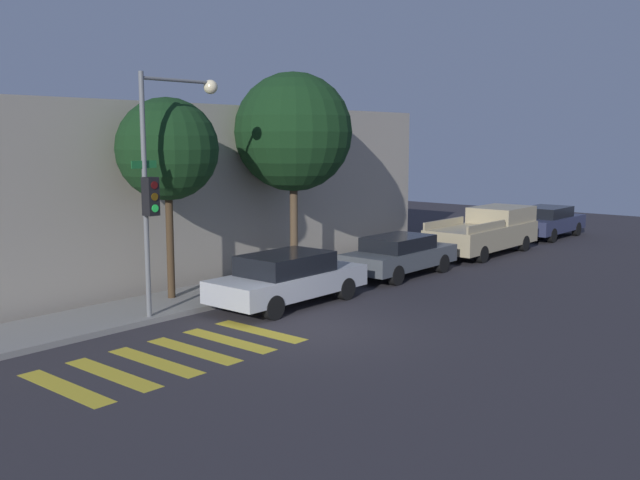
{
  "coord_description": "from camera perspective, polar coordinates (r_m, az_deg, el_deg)",
  "views": [
    {
      "loc": [
        -12.12,
        -10.53,
        4.41
      ],
      "look_at": [
        2.79,
        2.1,
        1.6
      ],
      "focal_mm": 40.0,
      "sensor_mm": 36.0,
      "label": 1
    }
  ],
  "objects": [
    {
      "name": "ground_plane",
      "position": [
        16.65,
        -0.69,
        -7.18
      ],
      "size": [
        60.0,
        60.0,
        0.0
      ],
      "primitive_type": "plane",
      "color": "#2D2B30"
    },
    {
      "name": "sidewalk",
      "position": [
        19.68,
        -10.35,
        -4.69
      ],
      "size": [
        26.0,
        2.31,
        0.14
      ],
      "primitive_type": "cube",
      "color": "gray",
      "rests_on": "ground"
    },
    {
      "name": "building_row",
      "position": [
        22.97,
        -17.77,
        3.54
      ],
      "size": [
        26.0,
        6.0,
        5.41
      ],
      "primitive_type": "cube",
      "color": "#A89E8E",
      "rests_on": "ground"
    },
    {
      "name": "crosswalk",
      "position": [
        15.0,
        -11.55,
        -9.08
      ],
      "size": [
        5.34,
        2.6,
        0.0
      ],
      "color": "gold",
      "rests_on": "ground"
    },
    {
      "name": "traffic_light_pole",
      "position": [
        17.5,
        -12.44,
        5.77
      ],
      "size": [
        2.63,
        0.56,
        5.93
      ],
      "color": "slate",
      "rests_on": "ground"
    },
    {
      "name": "sedan_near_corner",
      "position": [
        18.91,
        -2.58,
        -3.04
      ],
      "size": [
        4.61,
        1.81,
        1.39
      ],
      "color": "#B7BABF",
      "rests_on": "ground"
    },
    {
      "name": "sedan_middle",
      "position": [
        22.99,
        6.38,
        -1.16
      ],
      "size": [
        4.33,
        1.75,
        1.3
      ],
      "color": "#4C5156",
      "rests_on": "ground"
    },
    {
      "name": "pickup_truck",
      "position": [
        28.06,
        13.19,
        0.71
      ],
      "size": [
        5.58,
        2.02,
        1.71
      ],
      "color": "tan",
      "rests_on": "ground"
    },
    {
      "name": "sedan_far_end",
      "position": [
        33.24,
        17.69,
        1.44
      ],
      "size": [
        4.49,
        1.86,
        1.38
      ],
      "color": "#2D3351",
      "rests_on": "ground"
    },
    {
      "name": "tree_near_corner",
      "position": [
        19.21,
        -12.12,
        7.08
      ],
      "size": [
        2.7,
        2.7,
        5.46
      ],
      "color": "#42301E",
      "rests_on": "ground"
    },
    {
      "name": "tree_midblock",
      "position": [
        22.54,
        -2.14,
        8.6
      ],
      "size": [
        3.71,
        3.71,
        6.45
      ],
      "color": "brown",
      "rests_on": "ground"
    }
  ]
}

